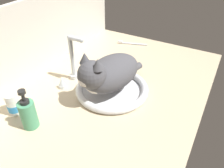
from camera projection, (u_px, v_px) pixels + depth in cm
name	position (u px, v px, depth cm)	size (l,w,h in cm)	color
countertop	(110.00, 94.00, 98.31)	(123.07, 78.42, 3.00)	#CCB793
backsplash_wall	(36.00, 40.00, 104.09)	(123.07, 2.40, 38.17)	silver
sink_basin	(112.00, 89.00, 96.89)	(32.33, 32.33, 3.11)	white
faucet	(74.00, 64.00, 100.90)	(20.97, 9.25, 22.49)	silver
cat	(108.00, 73.00, 89.85)	(37.38, 23.00, 19.42)	#4C4C51
soap_pump_bottle	(28.00, 114.00, 77.38)	(5.77, 5.77, 16.40)	#4C9E70
pill_bottle	(13.00, 104.00, 83.92)	(5.03, 5.03, 9.35)	white
toothbrush	(132.00, 43.00, 136.26)	(6.65, 17.42, 1.70)	silver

